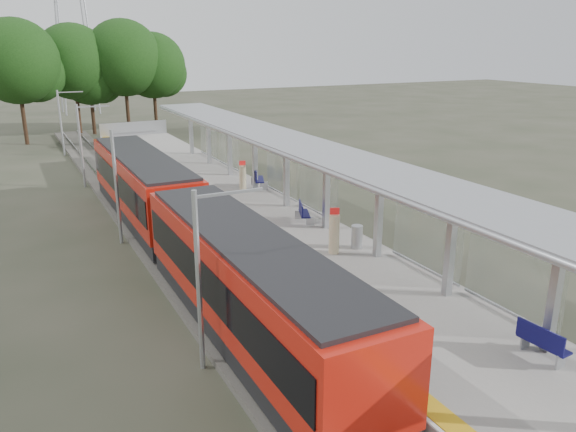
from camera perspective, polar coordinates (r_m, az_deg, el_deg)
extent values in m
cube|color=#59544C|center=(29.12, -13.47, -1.29)|extent=(3.00, 70.00, 0.24)
cube|color=gray|center=(30.28, -5.25, 0.59)|extent=(6.00, 50.00, 1.00)
cube|color=gold|center=(29.33, -9.90, 0.89)|extent=(0.60, 50.00, 0.02)
cube|color=#9EA0A5|center=(53.56, -15.40, 8.58)|extent=(6.00, 0.10, 1.20)
cube|color=black|center=(18.02, -3.88, -10.98)|extent=(2.50, 13.50, 0.70)
cube|color=red|center=(17.32, -3.98, -6.31)|extent=(2.65, 13.50, 2.50)
cube|color=black|center=(17.30, -3.99, -6.16)|extent=(2.72, 12.96, 1.20)
cube|color=black|center=(16.84, -4.07, -2.25)|extent=(2.40, 12.82, 0.15)
cube|color=#0D6489|center=(17.90, 0.06, -5.97)|extent=(0.04, 1.30, 2.00)
cylinder|color=black|center=(14.62, 3.93, -19.88)|extent=(2.20, 0.70, 0.70)
cube|color=black|center=(30.60, -14.33, 0.59)|extent=(2.50, 13.50, 0.70)
cube|color=red|center=(30.20, -14.56, 3.50)|extent=(2.65, 13.50, 2.50)
cube|color=black|center=(30.19, -14.57, 3.59)|extent=(2.72, 12.96, 1.20)
cube|color=black|center=(29.93, -14.75, 5.91)|extent=(2.40, 12.83, 0.15)
cube|color=#0D6489|center=(30.54, -12.05, 3.53)|extent=(0.04, 1.30, 2.00)
cylinder|color=black|center=(26.31, -11.94, -2.67)|extent=(2.20, 0.70, 0.70)
cube|color=black|center=(23.66, -10.68, -0.65)|extent=(2.30, 0.80, 2.40)
cube|color=#9EA0A5|center=(16.76, 25.49, -7.03)|extent=(0.25, 0.25, 3.50)
cube|color=#9EA0A5|center=(19.21, 16.19, -2.95)|extent=(0.25, 0.25, 3.50)
cube|color=#9EA0A5|center=(22.11, 9.21, 0.19)|extent=(0.25, 0.25, 3.50)
cube|color=#9EA0A5|center=(25.32, 3.92, 2.57)|extent=(0.25, 0.25, 3.50)
cube|color=#9EA0A5|center=(28.72, -0.16, 4.39)|extent=(0.25, 0.25, 3.50)
cube|color=#9EA0A5|center=(32.26, -3.38, 5.80)|extent=(0.25, 0.25, 3.50)
cube|color=#9EA0A5|center=(35.90, -5.96, 6.92)|extent=(0.25, 0.25, 3.50)
cube|color=#9EA0A5|center=(39.61, -8.08, 7.81)|extent=(0.25, 0.25, 3.50)
cube|color=#9EA0A5|center=(43.37, -9.83, 8.55)|extent=(0.25, 0.25, 3.50)
cube|color=gray|center=(26.44, 1.02, 7.30)|extent=(3.20, 38.00, 0.16)
cylinder|color=#9EA0A5|center=(25.77, -2.05, 6.85)|extent=(0.24, 38.00, 0.24)
cube|color=silver|center=(18.61, 21.81, -6.01)|extent=(0.05, 3.70, 2.20)
cube|color=silver|center=(21.22, 13.83, -2.40)|extent=(0.05, 3.70, 2.20)
cube|color=silver|center=(27.47, 3.02, 2.58)|extent=(0.05, 3.70, 2.20)
cube|color=silver|center=(30.89, -0.67, 4.27)|extent=(0.05, 3.70, 2.20)
cube|color=silver|center=(38.09, -6.04, 6.67)|extent=(0.05, 3.70, 2.20)
cube|color=silver|center=(41.79, -8.04, 7.54)|extent=(0.05, 3.70, 2.20)
cylinder|color=#382316|center=(57.70, -25.26, 9.05)|extent=(0.36, 0.36, 4.99)
sphere|color=#1C4614|center=(57.34, -25.92, 13.96)|extent=(7.58, 7.58, 7.58)
cylinder|color=#382316|center=(61.20, -20.52, 9.92)|extent=(0.36, 0.36, 4.85)
sphere|color=#1C4614|center=(60.86, -21.01, 14.43)|extent=(7.37, 7.37, 7.37)
cylinder|color=#382316|center=(61.79, -19.21, 9.72)|extent=(0.36, 0.36, 4.03)
sphere|color=#1C4614|center=(61.45, -19.58, 13.43)|extent=(6.12, 6.12, 6.12)
cylinder|color=#382316|center=(61.61, -15.99, 10.47)|extent=(0.36, 0.36, 5.05)
sphere|color=#1C4614|center=(61.27, -16.39, 15.16)|extent=(7.68, 7.68, 7.68)
cylinder|color=#382316|center=(63.12, -13.32, 10.57)|extent=(0.36, 0.36, 4.51)
sphere|color=#1C4614|center=(62.79, -13.61, 14.65)|extent=(6.85, 6.85, 6.85)
cylinder|color=#9EA0A5|center=(16.01, -9.06, -6.78)|extent=(0.16, 0.16, 5.40)
cube|color=#9EA0A5|center=(15.49, -5.99, 2.34)|extent=(2.00, 0.08, 0.08)
cylinder|color=#9EA0A5|center=(27.14, -17.02, 2.74)|extent=(0.16, 0.16, 5.40)
cube|color=#9EA0A5|center=(26.83, -15.38, 8.18)|extent=(2.00, 0.08, 0.08)
cylinder|color=#9EA0A5|center=(38.79, -20.30, 6.64)|extent=(0.16, 0.16, 5.40)
cube|color=#9EA0A5|center=(38.57, -19.20, 10.46)|extent=(2.00, 0.08, 0.08)
cylinder|color=#9EA0A5|center=(50.60, -22.08, 8.72)|extent=(0.16, 0.16, 5.40)
cube|color=#9EA0A5|center=(50.44, -21.25, 11.66)|extent=(2.00, 0.08, 0.08)
cube|color=#100E4A|center=(16.88, 24.53, -11.73)|extent=(0.54, 1.45, 0.06)
cube|color=#100E4A|center=(16.62, 24.23, -11.05)|extent=(0.17, 1.42, 0.52)
cube|color=#9EA0A5|center=(16.70, 25.96, -13.12)|extent=(0.38, 0.09, 0.42)
cube|color=#9EA0A5|center=(17.29, 22.97, -11.64)|extent=(0.38, 0.09, 0.42)
cube|color=#100E4A|center=(26.43, 1.68, 0.26)|extent=(0.93, 1.48, 0.06)
cube|color=#100E4A|center=(26.26, 1.32, 0.80)|extent=(0.59, 1.34, 0.52)
cube|color=#9EA0A5|center=(26.02, 2.27, -0.53)|extent=(0.37, 0.20, 0.42)
cube|color=#9EA0A5|center=(26.97, 1.10, 0.13)|extent=(0.37, 0.20, 0.42)
cube|color=#100E4A|center=(32.77, -2.94, 3.75)|extent=(1.07, 1.73, 0.07)
cube|color=#100E4A|center=(32.61, -3.30, 4.27)|extent=(0.67, 1.57, 0.61)
cube|color=#9EA0A5|center=(32.24, -2.45, 3.06)|extent=(0.44, 0.22, 0.49)
cube|color=#9EA0A5|center=(33.42, -3.40, 3.56)|extent=(0.44, 0.22, 0.49)
cylinder|color=#C8BB92|center=(22.54, 4.71, -1.84)|extent=(0.43, 0.43, 1.60)
cube|color=red|center=(22.24, 4.77, 0.50)|extent=(0.37, 0.21, 0.27)
cylinder|color=#C8BB92|center=(31.92, -4.62, 3.81)|extent=(0.40, 0.40, 1.50)
cube|color=red|center=(31.72, -4.66, 5.39)|extent=(0.36, 0.10, 0.25)
cylinder|color=#9EA0A5|center=(23.29, 7.01, -2.11)|extent=(0.59, 0.59, 0.97)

